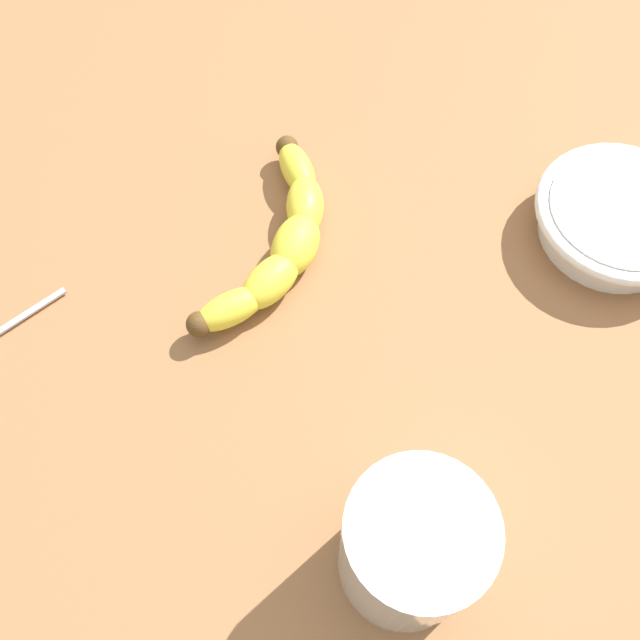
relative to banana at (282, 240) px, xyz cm
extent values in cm
cube|color=#92633D|center=(0.38, -9.44, -3.45)|extent=(120.00, 120.00, 3.00)
ellipsoid|color=yellow|center=(-7.78, -1.45, 0.00)|extent=(6.89, 4.68, 2.80)
ellipsoid|color=yellow|center=(-3.63, -2.08, 0.00)|extent=(6.41, 3.50, 3.35)
ellipsoid|color=yellow|center=(0.49, -1.25, 0.00)|extent=(7.32, 5.94, 3.89)
ellipsoid|color=yellow|center=(4.07, 0.95, 0.00)|extent=(6.96, 6.70, 3.35)
ellipsoid|color=yellow|center=(6.68, 4.24, 0.00)|extent=(5.48, 6.90, 2.80)
sphere|color=#513819|center=(-10.48, -0.53, 0.00)|extent=(2.14, 2.14, 2.14)
sphere|color=#513819|center=(8.04, 6.74, 0.00)|extent=(2.14, 2.14, 2.14)
cylinder|color=silver|center=(-13.81, -24.35, 3.95)|extent=(9.23, 9.23, 11.78)
cylinder|color=pink|center=(-13.81, -24.35, 3.02)|extent=(8.73, 8.73, 9.43)
cylinder|color=white|center=(20.95, -20.76, 0.03)|extent=(12.73, 12.73, 3.95)
torus|color=white|center=(20.95, -20.76, 1.40)|extent=(15.03, 15.03, 1.20)
cube|color=silver|center=(-19.54, 11.92, -1.55)|extent=(8.48, 1.75, 0.25)
camera|label=1|loc=(-23.78, -25.30, 50.54)|focal=39.47mm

